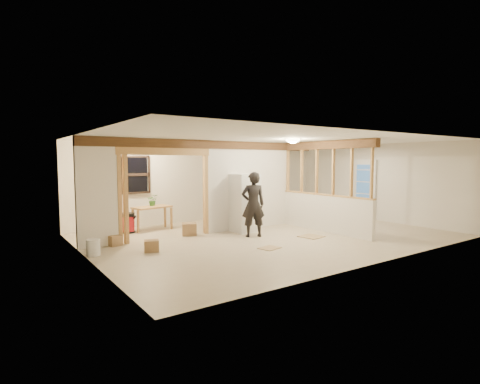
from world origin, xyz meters
TOP-DOWN VIEW (x-y plane):
  - floor at (0.00, 0.00)m, footprint 9.00×6.50m
  - ceiling at (0.00, 0.00)m, footprint 9.00×6.50m
  - wall_back at (0.00, 3.25)m, footprint 9.00×0.01m
  - wall_front at (0.00, -3.25)m, footprint 9.00×0.01m
  - wall_left at (-4.50, 0.00)m, footprint 0.01×6.50m
  - wall_right at (4.50, 0.00)m, footprint 0.01×6.50m
  - partition_left_stub at (-4.05, 1.20)m, footprint 0.90×0.12m
  - partition_center at (0.20, 1.20)m, footprint 2.80×0.12m
  - doorway_frame at (-2.40, 1.20)m, footprint 2.46×0.14m
  - header_beam_back at (-1.00, 1.20)m, footprint 7.00×0.18m
  - header_beam_right at (1.60, -0.40)m, footprint 0.18×3.30m
  - pony_wall at (1.60, -0.40)m, footprint 0.12×3.20m
  - stud_partition at (1.60, -0.40)m, footprint 0.14×3.20m
  - window_back at (-2.60, 3.17)m, footprint 1.12×0.10m
  - french_door at (4.42, 0.40)m, footprint 0.12×0.86m
  - ceiling_dome_main at (0.30, -0.50)m, footprint 0.36×0.36m
  - ceiling_dome_util at (-2.50, 2.30)m, footprint 0.32×0.32m
  - hanging_bulb at (-2.00, 1.60)m, footprint 0.07×0.07m
  - refrigerator at (-0.23, 0.82)m, footprint 0.66×0.64m
  - woman at (-0.47, 0.13)m, footprint 0.72×0.60m
  - work_table at (-2.23, 2.54)m, footprint 1.15×0.74m
  - potted_plant at (-2.17, 2.63)m, footprint 0.35×0.32m
  - shop_vac at (-2.96, 2.48)m, footprint 0.54×0.54m
  - bookshelf at (2.85, 3.03)m, footprint 0.89×0.30m
  - bucket at (-4.33, 0.45)m, footprint 0.35×0.35m
  - box_util_a at (-1.73, 1.24)m, footprint 0.47×0.44m
  - box_util_b at (-3.71, 1.13)m, footprint 0.32×0.32m
  - box_front at (-3.22, 0.11)m, footprint 0.37×0.33m
  - floor_panel_near at (0.75, -0.75)m, footprint 0.60×0.60m
  - floor_panel_far at (-0.94, -1.12)m, footprint 0.51×0.45m

SIDE VIEW (x-z plane):
  - floor at x=0.00m, z-range -0.01..0.00m
  - floor_panel_far at x=-0.94m, z-range 0.00..0.01m
  - floor_panel_near at x=0.75m, z-range 0.00..0.02m
  - box_util_b at x=-3.71m, z-range 0.00..0.24m
  - box_front at x=-3.22m, z-range 0.00..0.25m
  - box_util_a at x=-1.73m, z-range 0.00..0.32m
  - bucket at x=-4.33m, z-range 0.00..0.35m
  - shop_vac at x=-2.96m, z-range 0.00..0.55m
  - work_table at x=-2.23m, z-range 0.00..0.67m
  - pony_wall at x=1.60m, z-range 0.00..1.00m
  - refrigerator at x=-0.23m, z-range 0.00..1.59m
  - potted_plant at x=-2.17m, z-range 0.67..1.00m
  - woman at x=-0.47m, z-range 0.00..1.67m
  - bookshelf at x=2.85m, z-range 0.00..1.78m
  - french_door at x=4.42m, z-range 0.00..2.00m
  - doorway_frame at x=-2.40m, z-range 0.00..2.20m
  - wall_back at x=0.00m, z-range 0.00..2.50m
  - wall_front at x=0.00m, z-range 0.00..2.50m
  - wall_left at x=-4.50m, z-range 0.00..2.50m
  - wall_right at x=4.50m, z-range 0.00..2.50m
  - partition_left_stub at x=-4.05m, z-range 0.00..2.50m
  - partition_center at x=0.20m, z-range 0.00..2.50m
  - window_back at x=-2.60m, z-range 1.00..2.10m
  - stud_partition at x=1.60m, z-range 1.00..2.32m
  - hanging_bulb at x=-2.00m, z-range 2.15..2.22m
  - header_beam_back at x=-1.00m, z-range 2.27..2.49m
  - header_beam_right at x=1.60m, z-range 2.27..2.49m
  - ceiling_dome_main at x=0.30m, z-range 2.40..2.56m
  - ceiling_dome_util at x=-2.50m, z-range 2.41..2.55m
  - ceiling at x=0.00m, z-range 2.50..2.50m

